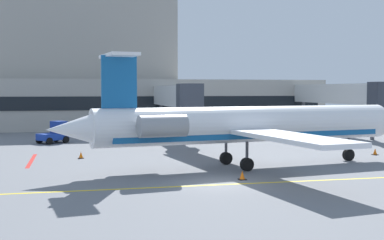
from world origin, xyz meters
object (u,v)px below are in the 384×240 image
(pushback_tractor, at_px, (317,135))
(baggage_tug, at_px, (55,133))
(fuel_tank, at_px, (233,127))
(regional_jet, at_px, (245,125))

(pushback_tractor, bearing_deg, baggage_tug, 164.70)
(baggage_tug, bearing_deg, pushback_tractor, -15.30)
(fuel_tank, bearing_deg, pushback_tractor, -50.04)
(pushback_tractor, bearing_deg, fuel_tank, 129.96)
(baggage_tug, xyz_separation_m, pushback_tractor, (25.61, -7.01, -0.09))
(baggage_tug, distance_m, fuel_tank, 19.24)
(regional_jet, distance_m, baggage_tug, 24.12)
(regional_jet, bearing_deg, pushback_tractor, 46.81)
(fuel_tank, bearing_deg, baggage_tug, -178.20)
(pushback_tractor, xyz_separation_m, fuel_tank, (-6.38, 7.61, 0.36))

